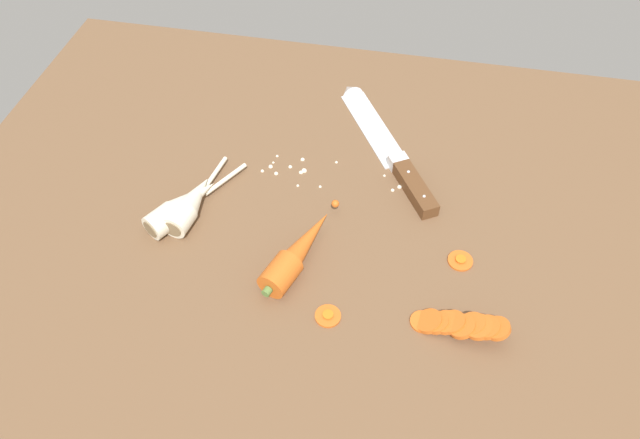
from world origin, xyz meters
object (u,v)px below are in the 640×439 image
(carrot_slice_stack, at_px, (458,324))
(carrot_slice_stray_near, at_px, (328,315))
(whole_carrot, at_px, (297,252))
(parsnip_mid_left, at_px, (191,203))
(parsnip_front, at_px, (183,206))
(chefs_knife, at_px, (383,141))
(carrot_slice_stray_mid, at_px, (460,260))

(carrot_slice_stack, relative_size, carrot_slice_stray_near, 3.58)
(whole_carrot, bearing_deg, parsnip_mid_left, 161.45)
(carrot_slice_stray_near, bearing_deg, parsnip_mid_left, 149.21)
(whole_carrot, height_order, carrot_slice_stray_near, whole_carrot)
(parsnip_front, bearing_deg, chefs_knife, 38.04)
(chefs_knife, height_order, carrot_slice_stray_near, chefs_knife)
(chefs_knife, height_order, carrot_slice_stray_mid, chefs_knife)
(whole_carrot, relative_size, carrot_slice_stack, 1.47)
(whole_carrot, distance_m, parsnip_mid_left, 0.19)
(parsnip_mid_left, distance_m, carrot_slice_stray_mid, 0.41)
(parsnip_front, height_order, carrot_slice_stray_near, parsnip_front)
(parsnip_mid_left, bearing_deg, carrot_slice_stack, -17.57)
(chefs_knife, bearing_deg, carrot_slice_stray_near, -94.70)
(parsnip_mid_left, xyz_separation_m, carrot_slice_stack, (0.41, -0.13, -0.01))
(chefs_knife, bearing_deg, carrot_slice_stack, -67.49)
(chefs_knife, xyz_separation_m, parsnip_mid_left, (-0.27, -0.21, 0.01))
(carrot_slice_stray_near, bearing_deg, parsnip_front, 151.46)
(parsnip_front, height_order, carrot_slice_stray_mid, parsnip_front)
(carrot_slice_stack, xyz_separation_m, carrot_slice_stray_mid, (-0.00, 0.11, -0.01))
(whole_carrot, relative_size, parsnip_mid_left, 1.09)
(chefs_knife, relative_size, carrot_slice_stack, 2.48)
(parsnip_front, xyz_separation_m, carrot_slice_stray_mid, (0.42, -0.01, -0.02))
(parsnip_front, relative_size, carrot_slice_stray_near, 5.01)
(parsnip_front, height_order, parsnip_mid_left, same)
(chefs_knife, height_order, parsnip_mid_left, parsnip_mid_left)
(chefs_knife, bearing_deg, whole_carrot, -108.14)
(chefs_knife, height_order, whole_carrot, whole_carrot)
(whole_carrot, bearing_deg, carrot_slice_stray_near, -54.09)
(parsnip_mid_left, height_order, carrot_slice_stray_mid, parsnip_mid_left)
(carrot_slice_stack, height_order, carrot_slice_stray_near, carrot_slice_stack)
(chefs_knife, distance_m, carrot_slice_stray_near, 0.35)
(carrot_slice_stack, distance_m, carrot_slice_stray_mid, 0.11)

